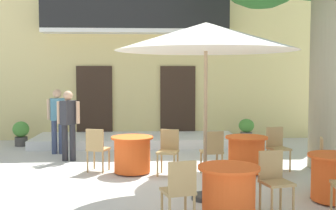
{
  "coord_description": "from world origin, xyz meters",
  "views": [
    {
      "loc": [
        -0.42,
        -8.26,
        2.02
      ],
      "look_at": [
        0.15,
        1.87,
        1.3
      ],
      "focal_mm": 45.26,
      "sensor_mm": 36.0,
      "label": 1
    }
  ],
  "objects_px": {
    "cafe_chair_middle_1": "(97,147)",
    "cafe_chair_far_side_1": "(213,149)",
    "ground_planter_right": "(246,130)",
    "cafe_chair_near_tree_0": "(327,160)",
    "cafe_chair_front_1": "(180,188)",
    "cafe_umbrella": "(206,38)",
    "cafe_table_front": "(229,192)",
    "cafe_table_near_tree": "(335,177)",
    "cafe_chair_front_0": "(274,178)",
    "pedestrian_mid_plaza": "(68,121)",
    "cafe_table_middle": "(132,154)",
    "cafe_chair_far_side_0": "(277,145)",
    "cafe_chair_middle_0": "(169,149)",
    "cafe_table_far_side": "(246,154)",
    "pedestrian_near_entrance": "(58,117)",
    "ground_planter_left": "(21,132)"
  },
  "relations": [
    {
      "from": "cafe_chair_middle_0",
      "to": "cafe_table_front",
      "type": "height_order",
      "value": "cafe_chair_middle_0"
    },
    {
      "from": "cafe_chair_far_side_0",
      "to": "pedestrian_near_entrance",
      "type": "xyz_separation_m",
      "value": [
        -5.03,
        2.15,
        0.41
      ]
    },
    {
      "from": "cafe_table_front",
      "to": "cafe_table_near_tree",
      "type": "bearing_deg",
      "value": 21.69
    },
    {
      "from": "cafe_table_front",
      "to": "ground_planter_left",
      "type": "bearing_deg",
      "value": 125.93
    },
    {
      "from": "cafe_chair_middle_1",
      "to": "cafe_umbrella",
      "type": "relative_size",
      "value": 0.31
    },
    {
      "from": "cafe_chair_middle_0",
      "to": "cafe_chair_far_side_1",
      "type": "distance_m",
      "value": 0.89
    },
    {
      "from": "ground_planter_left",
      "to": "cafe_table_far_side",
      "type": "bearing_deg",
      "value": -33.19
    },
    {
      "from": "cafe_table_near_tree",
      "to": "cafe_umbrella",
      "type": "relative_size",
      "value": 0.3
    },
    {
      "from": "cafe_chair_front_0",
      "to": "cafe_chair_far_side_1",
      "type": "height_order",
      "value": "same"
    },
    {
      "from": "ground_planter_right",
      "to": "cafe_chair_near_tree_0",
      "type": "bearing_deg",
      "value": -87.79
    },
    {
      "from": "cafe_umbrella",
      "to": "pedestrian_mid_plaza",
      "type": "distance_m",
      "value": 4.59
    },
    {
      "from": "ground_planter_left",
      "to": "pedestrian_near_entrance",
      "type": "bearing_deg",
      "value": -44.61
    },
    {
      "from": "cafe_table_front",
      "to": "cafe_chair_far_side_1",
      "type": "height_order",
      "value": "cafe_chair_far_side_1"
    },
    {
      "from": "cafe_chair_far_side_0",
      "to": "pedestrian_mid_plaza",
      "type": "distance_m",
      "value": 4.77
    },
    {
      "from": "cafe_chair_near_tree_0",
      "to": "cafe_table_front",
      "type": "height_order",
      "value": "cafe_chair_near_tree_0"
    },
    {
      "from": "cafe_chair_middle_1",
      "to": "cafe_chair_far_side_1",
      "type": "height_order",
      "value": "same"
    },
    {
      "from": "cafe_chair_near_tree_0",
      "to": "cafe_chair_front_1",
      "type": "height_order",
      "value": "same"
    },
    {
      "from": "cafe_table_near_tree",
      "to": "cafe_table_middle",
      "type": "height_order",
      "value": "same"
    },
    {
      "from": "cafe_chair_far_side_1",
      "to": "ground_planter_right",
      "type": "distance_m",
      "value": 4.3
    },
    {
      "from": "pedestrian_near_entrance",
      "to": "cafe_chair_middle_0",
      "type": "bearing_deg",
      "value": -41.74
    },
    {
      "from": "cafe_chair_front_1",
      "to": "pedestrian_mid_plaza",
      "type": "height_order",
      "value": "pedestrian_mid_plaza"
    },
    {
      "from": "cafe_chair_middle_0",
      "to": "cafe_table_front",
      "type": "relative_size",
      "value": 1.05
    },
    {
      "from": "cafe_chair_near_tree_0",
      "to": "cafe_chair_middle_0",
      "type": "xyz_separation_m",
      "value": [
        -2.73,
        1.29,
        0.0
      ]
    },
    {
      "from": "cafe_table_middle",
      "to": "cafe_umbrella",
      "type": "relative_size",
      "value": 0.3
    },
    {
      "from": "cafe_table_near_tree",
      "to": "cafe_chair_middle_0",
      "type": "distance_m",
      "value": 3.25
    },
    {
      "from": "cafe_chair_near_tree_0",
      "to": "cafe_chair_middle_1",
      "type": "height_order",
      "value": "same"
    },
    {
      "from": "cafe_chair_far_side_0",
      "to": "pedestrian_mid_plaza",
      "type": "xyz_separation_m",
      "value": [
        -4.59,
        1.22,
        0.41
      ]
    },
    {
      "from": "cafe_chair_far_side_0",
      "to": "cafe_chair_far_side_1",
      "type": "relative_size",
      "value": 1.0
    },
    {
      "from": "ground_planter_right",
      "to": "cafe_chair_front_0",
      "type": "bearing_deg",
      "value": -100.23
    },
    {
      "from": "cafe_table_middle",
      "to": "ground_planter_right",
      "type": "relative_size",
      "value": 1.19
    },
    {
      "from": "cafe_table_near_tree",
      "to": "cafe_chair_far_side_1",
      "type": "relative_size",
      "value": 0.95
    },
    {
      "from": "cafe_chair_middle_0",
      "to": "pedestrian_near_entrance",
      "type": "xyz_separation_m",
      "value": [
        -2.7,
        2.41,
        0.41
      ]
    },
    {
      "from": "cafe_chair_near_tree_0",
      "to": "pedestrian_near_entrance",
      "type": "distance_m",
      "value": 6.59
    },
    {
      "from": "pedestrian_mid_plaza",
      "to": "pedestrian_near_entrance",
      "type": "bearing_deg",
      "value": 115.28
    },
    {
      "from": "cafe_chair_front_0",
      "to": "cafe_chair_far_side_0",
      "type": "height_order",
      "value": "same"
    },
    {
      "from": "cafe_chair_front_0",
      "to": "cafe_chair_middle_0",
      "type": "bearing_deg",
      "value": 118.87
    },
    {
      "from": "cafe_umbrella",
      "to": "cafe_chair_far_side_0",
      "type": "bearing_deg",
      "value": 48.03
    },
    {
      "from": "cafe_chair_front_1",
      "to": "cafe_umbrella",
      "type": "distance_m",
      "value": 2.48
    },
    {
      "from": "cafe_table_near_tree",
      "to": "cafe_umbrella",
      "type": "distance_m",
      "value": 3.03
    },
    {
      "from": "cafe_table_middle",
      "to": "cafe_chair_front_1",
      "type": "xyz_separation_m",
      "value": [
        0.71,
        -3.16,
        0.14
      ]
    },
    {
      "from": "pedestrian_mid_plaza",
      "to": "cafe_chair_far_side_0",
      "type": "bearing_deg",
      "value": -14.93
    },
    {
      "from": "cafe_table_middle",
      "to": "cafe_chair_front_1",
      "type": "bearing_deg",
      "value": -77.33
    },
    {
      "from": "cafe_chair_near_tree_0",
      "to": "cafe_chair_middle_1",
      "type": "relative_size",
      "value": 1.0
    },
    {
      "from": "cafe_chair_front_1",
      "to": "cafe_chair_far_side_0",
      "type": "xyz_separation_m",
      "value": [
        2.35,
        3.29,
        0.0
      ]
    },
    {
      "from": "cafe_chair_front_0",
      "to": "pedestrian_mid_plaza",
      "type": "distance_m",
      "value": 5.44
    },
    {
      "from": "cafe_chair_near_tree_0",
      "to": "pedestrian_mid_plaza",
      "type": "bearing_deg",
      "value": 150.95
    },
    {
      "from": "cafe_table_far_side",
      "to": "ground_planter_right",
      "type": "distance_m",
      "value": 3.9
    },
    {
      "from": "cafe_table_front",
      "to": "cafe_table_far_side",
      "type": "xyz_separation_m",
      "value": [
        0.93,
        2.79,
        0.0
      ]
    },
    {
      "from": "cafe_chair_middle_1",
      "to": "cafe_table_middle",
      "type": "bearing_deg",
      "value": -11.56
    },
    {
      "from": "cafe_chair_far_side_0",
      "to": "pedestrian_near_entrance",
      "type": "height_order",
      "value": "pedestrian_near_entrance"
    }
  ]
}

